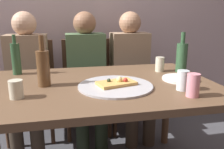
% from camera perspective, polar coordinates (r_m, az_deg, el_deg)
% --- Properties ---
extents(dining_table, '(1.55, 0.95, 0.73)m').
position_cam_1_polar(dining_table, '(1.46, -5.23, -5.02)').
color(dining_table, brown).
rests_on(dining_table, ground_plane).
extents(pizza_tray, '(0.44, 0.44, 0.01)m').
position_cam_1_polar(pizza_tray, '(1.37, 0.85, -2.82)').
color(pizza_tray, '#ADADB2').
rests_on(pizza_tray, dining_table).
extents(pizza_slice_last, '(0.25, 0.18, 0.05)m').
position_cam_1_polar(pizza_slice_last, '(1.37, 1.17, -2.02)').
color(pizza_slice_last, tan).
rests_on(pizza_slice_last, pizza_tray).
extents(wine_bottle, '(0.06, 0.06, 0.28)m').
position_cam_1_polar(wine_bottle, '(1.77, -22.50, 3.71)').
color(wine_bottle, '#2D5133').
rests_on(wine_bottle, dining_table).
extents(beer_bottle, '(0.08, 0.08, 0.29)m').
position_cam_1_polar(beer_bottle, '(1.78, 16.72, 4.20)').
color(beer_bottle, '#2D5133').
rests_on(beer_bottle, dining_table).
extents(water_bottle, '(0.07, 0.07, 0.30)m').
position_cam_1_polar(water_bottle, '(1.42, -16.52, 1.72)').
color(water_bottle, brown).
rests_on(water_bottle, dining_table).
extents(tumbler_near, '(0.07, 0.07, 0.09)m').
position_cam_1_polar(tumbler_near, '(1.28, -22.47, -3.36)').
color(tumbler_near, beige).
rests_on(tumbler_near, dining_table).
extents(tumbler_far, '(0.06, 0.06, 0.11)m').
position_cam_1_polar(tumbler_far, '(1.76, 11.63, 2.48)').
color(tumbler_far, beige).
rests_on(tumbler_far, dining_table).
extents(wine_glass, '(0.07, 0.07, 0.11)m').
position_cam_1_polar(wine_glass, '(1.36, 16.98, -1.37)').
color(wine_glass, silver).
rests_on(wine_glass, dining_table).
extents(soda_can, '(0.07, 0.07, 0.12)m').
position_cam_1_polar(soda_can, '(1.27, 19.27, -2.49)').
color(soda_can, pink).
rests_on(soda_can, dining_table).
extents(plate_stack, '(0.23, 0.23, 0.02)m').
position_cam_1_polar(plate_stack, '(1.58, 16.38, -1.00)').
color(plate_stack, white).
rests_on(plate_stack, dining_table).
extents(chair_left, '(0.44, 0.44, 0.90)m').
position_cam_1_polar(chair_left, '(2.35, -19.34, -1.80)').
color(chair_left, '#472D1E').
rests_on(chair_left, ground_plane).
extents(chair_middle, '(0.44, 0.44, 0.90)m').
position_cam_1_polar(chair_middle, '(2.34, -6.46, -1.15)').
color(chair_middle, '#472D1E').
rests_on(chair_middle, ground_plane).
extents(chair_right, '(0.44, 0.44, 0.90)m').
position_cam_1_polar(chair_right, '(2.41, 3.79, -0.59)').
color(chair_right, '#472D1E').
rests_on(chair_right, ground_plane).
extents(guest_in_sweater, '(0.36, 0.56, 1.17)m').
position_cam_1_polar(guest_in_sweater, '(2.17, -20.11, 0.33)').
color(guest_in_sweater, '#937A60').
rests_on(guest_in_sweater, ground_plane).
extents(guest_in_beanie, '(0.36, 0.56, 1.17)m').
position_cam_1_polar(guest_in_beanie, '(2.16, -6.18, 1.05)').
color(guest_in_beanie, '#4C6B47').
rests_on(guest_in_beanie, ground_plane).
extents(guest_by_wall, '(0.36, 0.56, 1.17)m').
position_cam_1_polar(guest_by_wall, '(2.24, 4.87, 1.57)').
color(guest_by_wall, '#937A60').
rests_on(guest_by_wall, ground_plane).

